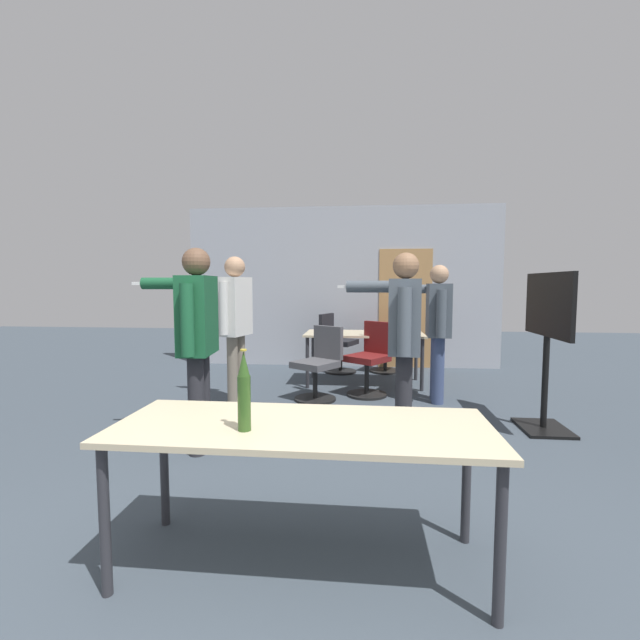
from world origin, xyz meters
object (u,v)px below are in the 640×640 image
at_px(beer_bottle, 244,392).
at_px(office_chair_near_pushed, 319,366).
at_px(office_chair_far_right, 390,345).
at_px(person_center_tall, 196,330).
at_px(office_chair_far_left, 370,361).
at_px(person_right_polo, 437,321).
at_px(person_far_watching, 403,331).
at_px(office_chair_mid_tucked, 336,344).
at_px(tv_screen, 547,335).
at_px(person_left_plaid, 234,316).

bearing_deg(beer_bottle, office_chair_near_pushed, 89.78).
distance_m(office_chair_far_right, office_chair_near_pushed, 2.01).
height_order(person_center_tall, office_chair_far_left, person_center_tall).
bearing_deg(person_right_polo, person_far_watching, 163.29).
height_order(office_chair_mid_tucked, office_chair_near_pushed, office_chair_mid_tucked).
bearing_deg(beer_bottle, office_chair_far_left, 79.67).
xyz_separation_m(office_chair_far_right, office_chair_far_left, (-0.34, -1.47, 0.00)).
bearing_deg(office_chair_far_left, office_chair_near_pushed, 59.95).
bearing_deg(beer_bottle, person_center_tall, 118.92).
height_order(office_chair_near_pushed, beer_bottle, beer_bottle).
height_order(tv_screen, office_chair_near_pushed, tv_screen).
height_order(office_chair_far_right, beer_bottle, beer_bottle).
relative_size(person_center_tall, office_chair_far_right, 1.85).
height_order(person_left_plaid, person_right_polo, person_left_plaid).
bearing_deg(person_left_plaid, office_chair_far_right, -27.49).
bearing_deg(tv_screen, person_far_watching, -70.05).
distance_m(person_left_plaid, person_far_watching, 2.09).
relative_size(person_right_polo, beer_bottle, 4.28).
bearing_deg(office_chair_far_left, person_far_watching, 134.89).
relative_size(tv_screen, office_chair_far_left, 1.64).
bearing_deg(person_right_polo, beer_bottle, 160.03).
bearing_deg(person_far_watching, tv_screen, -63.59).
bearing_deg(person_center_tall, person_far_watching, -84.65).
bearing_deg(person_far_watching, person_right_polo, -13.73).
height_order(tv_screen, office_chair_far_left, tv_screen).
bearing_deg(tv_screen, person_right_polo, -136.63).
relative_size(tv_screen, beer_bottle, 3.98).
distance_m(person_far_watching, office_chair_far_right, 3.25).
height_order(tv_screen, office_chair_far_right, tv_screen).
relative_size(person_right_polo, person_center_tall, 0.96).
relative_size(person_right_polo, office_chair_far_left, 1.77).
bearing_deg(office_chair_mid_tucked, office_chair_far_right, 115.64).
xyz_separation_m(office_chair_near_pushed, beer_bottle, (-0.01, -3.33, 0.51)).
relative_size(person_left_plaid, office_chair_near_pushed, 1.93).
bearing_deg(person_center_tall, person_right_polo, -57.33).
distance_m(person_left_plaid, office_chair_near_pushed, 1.23).
distance_m(person_right_polo, office_chair_far_right, 1.87).
bearing_deg(person_right_polo, office_chair_far_left, 75.97).
bearing_deg(office_chair_far_right, person_far_watching, -160.27).
height_order(person_right_polo, office_chair_far_right, person_right_polo).
relative_size(person_center_tall, person_far_watching, 1.02).
distance_m(tv_screen, office_chair_far_left, 2.14).
bearing_deg(tv_screen, beer_bottle, -44.35).
relative_size(person_left_plaid, person_right_polo, 1.05).
relative_size(person_right_polo, office_chair_near_pushed, 1.84).
height_order(person_center_tall, office_chair_mid_tucked, person_center_tall).
distance_m(office_chair_near_pushed, office_chair_far_left, 0.70).
height_order(person_left_plaid, office_chair_near_pushed, person_left_plaid).
distance_m(person_right_polo, office_chair_mid_tucked, 2.20).
xyz_separation_m(person_right_polo, person_center_tall, (-2.31, -1.81, 0.06)).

